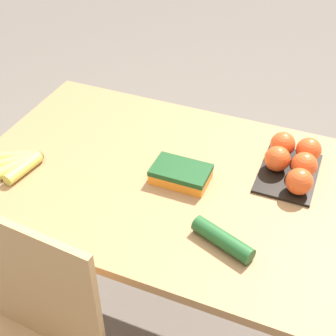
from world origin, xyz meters
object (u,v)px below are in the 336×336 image
(tomato_pack, at_px, (293,161))
(banana_bunch, at_px, (20,163))
(carrot_bag, at_px, (181,173))
(cucumber_near, at_px, (223,239))

(tomato_pack, bearing_deg, banana_bunch, 20.80)
(banana_bunch, height_order, carrot_bag, carrot_bag)
(banana_bunch, distance_m, tomato_pack, 0.87)
(banana_bunch, distance_m, cucumber_near, 0.70)
(banana_bunch, height_order, tomato_pack, tomato_pack)
(tomato_pack, height_order, carrot_bag, tomato_pack)
(tomato_pack, relative_size, cucumber_near, 1.39)
(banana_bunch, relative_size, tomato_pack, 0.62)
(tomato_pack, bearing_deg, carrot_bag, 28.61)
(cucumber_near, bearing_deg, tomato_pack, -106.64)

